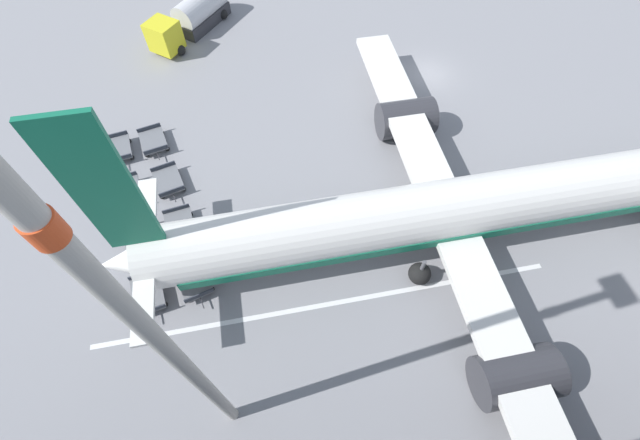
% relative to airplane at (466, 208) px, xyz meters
% --- Properties ---
extents(ground_plane, '(500.00, 500.00, 0.00)m').
position_rel_airplane_xyz_m(ground_plane, '(-15.63, 4.52, -2.93)').
color(ground_plane, gray).
extents(airplane, '(37.00, 43.82, 13.75)m').
position_rel_airplane_xyz_m(airplane, '(0.00, 0.00, 0.00)').
color(airplane, white).
rests_on(airplane, ground_plane).
extents(fuel_tanker_primary, '(8.29, 7.94, 3.16)m').
position_rel_airplane_xyz_m(fuel_tanker_primary, '(-27.05, -14.63, -1.56)').
color(fuel_tanker_primary, yellow).
rests_on(fuel_tanker_primary, ground_plane).
extents(baggage_dolly_row_near_col_a, '(3.35, 2.08, 0.92)m').
position_rel_airplane_xyz_m(baggage_dolly_row_near_col_a, '(-12.56, -21.51, -2.45)').
color(baggage_dolly_row_near_col_a, slate).
rests_on(baggage_dolly_row_near_col_a, ground_plane).
extents(baggage_dolly_row_near_col_b, '(3.34, 2.07, 0.92)m').
position_rel_airplane_xyz_m(baggage_dolly_row_near_col_b, '(-8.32, -20.88, -2.45)').
color(baggage_dolly_row_near_col_b, slate).
rests_on(baggage_dolly_row_near_col_b, ground_plane).
extents(baggage_dolly_row_near_col_c, '(3.37, 2.20, 0.92)m').
position_rel_airplane_xyz_m(baggage_dolly_row_near_col_c, '(-4.10, -20.10, -2.45)').
color(baggage_dolly_row_near_col_c, slate).
rests_on(baggage_dolly_row_near_col_c, ground_plane).
extents(baggage_dolly_row_near_col_d, '(3.35, 2.10, 0.92)m').
position_rel_airplane_xyz_m(baggage_dolly_row_near_col_d, '(-0.16, -19.66, -2.45)').
color(baggage_dolly_row_near_col_d, slate).
rests_on(baggage_dolly_row_near_col_d, ground_plane).
extents(baggage_dolly_row_mid_a_col_a, '(3.37, 2.22, 0.92)m').
position_rel_airplane_xyz_m(baggage_dolly_row_mid_a_col_a, '(-12.76, -18.96, -2.45)').
color(baggage_dolly_row_mid_a_col_a, slate).
rests_on(baggage_dolly_row_mid_a_col_a, ground_plane).
extents(baggage_dolly_row_mid_a_col_b, '(3.38, 2.27, 0.92)m').
position_rel_airplane_xyz_m(baggage_dolly_row_mid_a_col_b, '(-8.58, -18.05, -2.45)').
color(baggage_dolly_row_mid_a_col_b, slate).
rests_on(baggage_dolly_row_mid_a_col_b, ground_plane).
extents(baggage_dolly_row_mid_a_col_c, '(3.34, 2.05, 0.92)m').
position_rel_airplane_xyz_m(baggage_dolly_row_mid_a_col_c, '(-4.58, -17.49, -2.45)').
color(baggage_dolly_row_mid_a_col_c, slate).
rests_on(baggage_dolly_row_mid_a_col_c, ground_plane).
extents(baggage_dolly_row_mid_a_col_d, '(3.38, 2.27, 0.92)m').
position_rel_airplane_xyz_m(baggage_dolly_row_mid_a_col_d, '(-0.40, -16.90, -2.45)').
color(baggage_dolly_row_mid_a_col_d, slate).
rests_on(baggage_dolly_row_mid_a_col_d, ground_plane).
extents(apron_light_mast, '(2.00, 0.70, 23.34)m').
position_rel_airplane_xyz_m(apron_light_mast, '(7.59, -15.61, 10.48)').
color(apron_light_mast, '#ADA89E').
rests_on(apron_light_mast, ground_plane).
extents(stand_guidance_stripe, '(1.71, 27.52, 0.01)m').
position_rel_airplane_xyz_m(stand_guidance_stripe, '(2.86, -9.33, -2.93)').
color(stand_guidance_stripe, white).
rests_on(stand_guidance_stripe, ground_plane).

